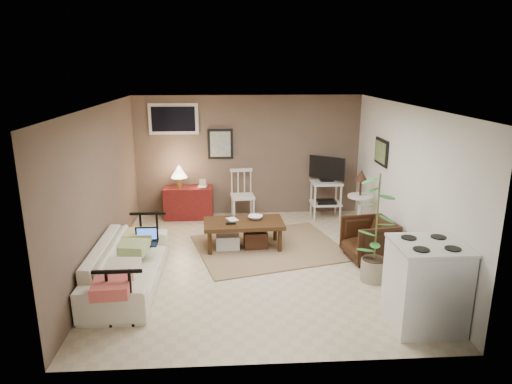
{
  "coord_description": "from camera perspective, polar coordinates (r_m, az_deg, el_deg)",
  "views": [
    {
      "loc": [
        -0.4,
        -6.51,
        2.94
      ],
      "look_at": [
        0.03,
        0.35,
        1.04
      ],
      "focal_mm": 32.0,
      "sensor_mm": 36.0,
      "label": 1
    }
  ],
  "objects": [
    {
      "name": "sofa",
      "position": [
        6.53,
        -15.81,
        -7.87
      ],
      "size": [
        0.63,
        2.15,
        0.84
      ],
      "primitive_type": "imported",
      "rotation": [
        0.0,
        0.0,
        1.57
      ],
      "color": "silver",
      "rests_on": "floor"
    },
    {
      "name": "armchair",
      "position": [
        7.36,
        13.96,
        -5.56
      ],
      "size": [
        0.76,
        0.79,
        0.72
      ],
      "primitive_type": "imported",
      "rotation": [
        0.0,
        0.0,
        -1.41
      ],
      "color": "black",
      "rests_on": "floor"
    },
    {
      "name": "sofa_end_rails",
      "position": [
        6.53,
        -14.7,
        -8.35
      ],
      "size": [
        0.58,
        2.14,
        0.72
      ],
      "primitive_type": null,
      "color": "black",
      "rests_on": "floor"
    },
    {
      "name": "laptop",
      "position": [
        6.78,
        -13.53,
        -5.7
      ],
      "size": [
        0.33,
        0.24,
        0.22
      ],
      "color": "black",
      "rests_on": "sofa"
    },
    {
      "name": "bowl",
      "position": [
        7.61,
        -0.08,
        -2.54
      ],
      "size": [
        0.24,
        0.12,
        0.24
      ],
      "primitive_type": "imported",
      "rotation": [
        0.0,
        0.0,
        -0.28
      ],
      "color": "#3A1F0F",
      "rests_on": "coffee_table"
    },
    {
      "name": "floor",
      "position": [
        7.15,
        -0.04,
        -8.81
      ],
      "size": [
        5.0,
        5.0,
        0.0
      ],
      "primitive_type": "plane",
      "color": "#C1B293",
      "rests_on": "ground"
    },
    {
      "name": "sofa_pillows",
      "position": [
        6.26,
        -15.87,
        -7.95
      ],
      "size": [
        0.41,
        2.04,
        0.14
      ],
      "primitive_type": null,
      "color": "beige",
      "rests_on": "sofa"
    },
    {
      "name": "book_table",
      "position": [
        7.55,
        -3.53,
        -2.84
      ],
      "size": [
        0.15,
        0.08,
        0.21
      ],
      "primitive_type": "imported",
      "rotation": [
        0.0,
        0.0,
        0.41
      ],
      "color": "#3A1F0F",
      "rests_on": "coffee_table"
    },
    {
      "name": "red_console",
      "position": [
        9.15,
        -8.52,
        -0.95
      ],
      "size": [
        0.95,
        0.42,
        1.1
      ],
      "color": "maroon",
      "rests_on": "floor"
    },
    {
      "name": "tv_stand",
      "position": [
        9.12,
        8.79,
        0.77
      ],
      "size": [
        0.63,
        0.48,
        1.24
      ],
      "color": "silver",
      "rests_on": "floor"
    },
    {
      "name": "stove",
      "position": [
        5.69,
        20.44,
        -10.81
      ],
      "size": [
        0.79,
        0.74,
        1.04
      ],
      "color": "white",
      "rests_on": "floor"
    },
    {
      "name": "coffee_table",
      "position": [
        7.59,
        -1.61,
        -5.09
      ],
      "size": [
        1.34,
        0.74,
        0.5
      ],
      "color": "#3A1F0F",
      "rests_on": "floor"
    },
    {
      "name": "potted_plant",
      "position": [
        6.5,
        14.85,
        -3.9
      ],
      "size": [
        0.4,
        0.4,
        1.59
      ],
      "color": "#A0987F",
      "rests_on": "floor"
    },
    {
      "name": "window",
      "position": [
        9.1,
        -10.28,
        8.97
      ],
      "size": [
        0.96,
        0.03,
        0.6
      ],
      "primitive_type": "cube",
      "color": "silver"
    },
    {
      "name": "art_right",
      "position": [
        8.13,
        15.41,
        4.84
      ],
      "size": [
        0.03,
        0.6,
        0.45
      ],
      "primitive_type": "cube",
      "color": "black"
    },
    {
      "name": "side_table",
      "position": [
        8.34,
        12.89,
        -0.3
      ],
      "size": [
        0.44,
        0.44,
        1.18
      ],
      "color": "silver",
      "rests_on": "floor"
    },
    {
      "name": "spindle_chair",
      "position": [
        8.99,
        -1.7,
        -0.55
      ],
      "size": [
        0.48,
        0.48,
        0.98
      ],
      "color": "silver",
      "rests_on": "floor"
    },
    {
      "name": "art_back",
      "position": [
        9.11,
        -4.47,
        6.0
      ],
      "size": [
        0.5,
        0.03,
        0.6
      ],
      "primitive_type": "cube",
      "color": "black"
    },
    {
      "name": "book_console",
      "position": [
        9.04,
        -7.27,
        1.32
      ],
      "size": [
        0.17,
        0.03,
        0.23
      ],
      "primitive_type": "imported",
      "rotation": [
        0.0,
        0.0,
        -0.08
      ],
      "color": "#3A1F0F",
      "rests_on": "red_console"
    },
    {
      "name": "rug",
      "position": [
        7.68,
        1.67,
        -6.97
      ],
      "size": [
        2.71,
        2.38,
        0.02
      ],
      "primitive_type": "cube",
      "rotation": [
        0.0,
        0.0,
        0.26
      ],
      "color": "#967657",
      "rests_on": "floor"
    }
  ]
}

